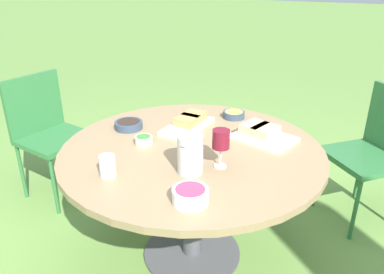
{
  "coord_description": "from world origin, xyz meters",
  "views": [
    {
      "loc": [
        1.59,
        0.78,
        1.56
      ],
      "look_at": [
        0.0,
        0.0,
        0.77
      ],
      "focal_mm": 35.0,
      "sensor_mm": 36.0,
      "label": 1
    }
  ],
  "objects_px": {
    "dining_table": "(192,164)",
    "water_pitcher": "(190,154)",
    "chair_near_left": "(376,146)",
    "wine_glass": "(221,140)",
    "chair_near_right": "(47,127)"
  },
  "relations": [
    {
      "from": "chair_near_right",
      "to": "water_pitcher",
      "type": "height_order",
      "value": "water_pitcher"
    },
    {
      "from": "water_pitcher",
      "to": "wine_glass",
      "type": "xyz_separation_m",
      "value": [
        -0.11,
        0.1,
        0.05
      ]
    },
    {
      "from": "chair_near_right",
      "to": "wine_glass",
      "type": "xyz_separation_m",
      "value": [
        0.31,
        1.46,
        0.32
      ]
    },
    {
      "from": "dining_table",
      "to": "water_pitcher",
      "type": "distance_m",
      "value": 0.32
    },
    {
      "from": "dining_table",
      "to": "water_pitcher",
      "type": "relative_size",
      "value": 7.51
    },
    {
      "from": "chair_near_left",
      "to": "chair_near_right",
      "type": "relative_size",
      "value": 1.0
    },
    {
      "from": "chair_near_right",
      "to": "chair_near_left",
      "type": "bearing_deg",
      "value": 108.19
    },
    {
      "from": "chair_near_left",
      "to": "water_pitcher",
      "type": "bearing_deg",
      "value": -34.9
    },
    {
      "from": "chair_near_left",
      "to": "chair_near_right",
      "type": "xyz_separation_m",
      "value": [
        0.7,
        -2.14,
        0.0
      ]
    },
    {
      "from": "chair_near_right",
      "to": "wine_glass",
      "type": "distance_m",
      "value": 1.53
    },
    {
      "from": "chair_near_right",
      "to": "water_pitcher",
      "type": "xyz_separation_m",
      "value": [
        0.42,
        1.36,
        0.28
      ]
    },
    {
      "from": "water_pitcher",
      "to": "wine_glass",
      "type": "relative_size",
      "value": 0.98
    },
    {
      "from": "chair_near_left",
      "to": "wine_glass",
      "type": "relative_size",
      "value": 4.72
    },
    {
      "from": "water_pitcher",
      "to": "chair_near_right",
      "type": "bearing_deg",
      "value": -107.12
    },
    {
      "from": "chair_near_left",
      "to": "wine_glass",
      "type": "bearing_deg",
      "value": -33.79
    }
  ]
}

